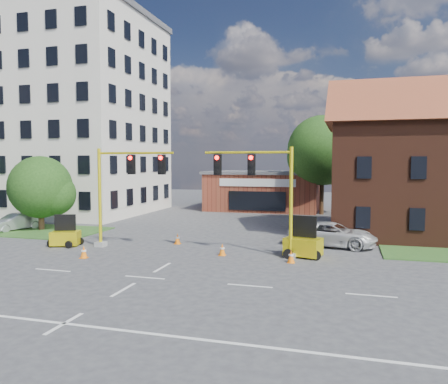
# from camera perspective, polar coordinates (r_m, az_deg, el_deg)

# --- Properties ---
(ground) EXTENTS (120.00, 120.00, 0.00)m
(ground) POSITION_cam_1_polar(r_m,az_deg,el_deg) (20.99, -10.31, -10.93)
(ground) COLOR #3D3C3F
(ground) RESTS_ON ground
(lane_markings) EXTENTS (60.00, 36.00, 0.01)m
(lane_markings) POSITION_cam_1_polar(r_m,az_deg,el_deg) (18.45, -14.53, -13.09)
(lane_markings) COLOR white
(lane_markings) RESTS_ON ground
(office_block) EXTENTS (18.40, 15.40, 20.60)m
(office_block) POSITION_cam_1_polar(r_m,az_deg,el_deg) (49.71, -20.23, 9.45)
(office_block) COLOR beige
(office_block) RESTS_ON ground
(brick_shop) EXTENTS (12.40, 8.40, 4.30)m
(brick_shop) POSITION_cam_1_polar(r_m,az_deg,el_deg) (49.10, 5.25, 0.23)
(brick_shop) COLOR maroon
(brick_shop) RESTS_ON ground
(tree_large) EXTENTS (7.43, 7.07, 10.04)m
(tree_large) POSITION_cam_1_polar(r_m,az_deg,el_deg) (45.32, 13.19, 4.98)
(tree_large) COLOR #3B2A15
(tree_large) RESTS_ON ground
(tree_nw_front) EXTENTS (5.07, 4.83, 5.81)m
(tree_nw_front) POSITION_cam_1_polar(r_m,az_deg,el_deg) (36.73, -22.47, 0.37)
(tree_nw_front) COLOR #3B2A15
(tree_nw_front) RESTS_ON ground
(signal_mast_west) EXTENTS (5.30, 0.60, 6.20)m
(signal_mast_west) POSITION_cam_1_polar(r_m,az_deg,el_deg) (27.66, -13.05, 0.87)
(signal_mast_west) COLOR gray
(signal_mast_west) RESTS_ON ground
(signal_mast_east) EXTENTS (5.30, 0.60, 6.20)m
(signal_mast_east) POSITION_cam_1_polar(r_m,az_deg,el_deg) (24.66, 4.97, 0.59)
(signal_mast_east) COLOR gray
(signal_mast_east) RESTS_ON ground
(trailer_west) EXTENTS (1.98, 1.63, 1.94)m
(trailer_west) POSITION_cam_1_polar(r_m,az_deg,el_deg) (29.70, -20.00, -5.49)
(trailer_west) COLOR yellow
(trailer_west) RESTS_ON ground
(trailer_east) EXTENTS (2.23, 1.76, 2.23)m
(trailer_east) POSITION_cam_1_polar(r_m,az_deg,el_deg) (25.17, 10.30, -6.79)
(trailer_east) COLOR yellow
(trailer_east) RESTS_ON ground
(cone_a) EXTENTS (0.40, 0.40, 0.70)m
(cone_a) POSITION_cam_1_polar(r_m,az_deg,el_deg) (25.76, -17.85, -7.49)
(cone_a) COLOR orange
(cone_a) RESTS_ON ground
(cone_b) EXTENTS (0.40, 0.40, 0.70)m
(cone_b) POSITION_cam_1_polar(r_m,az_deg,el_deg) (28.80, -6.09, -6.11)
(cone_b) COLOR orange
(cone_b) RESTS_ON ground
(cone_c) EXTENTS (0.40, 0.40, 0.70)m
(cone_c) POSITION_cam_1_polar(r_m,az_deg,el_deg) (25.21, -0.23, -7.54)
(cone_c) COLOR orange
(cone_c) RESTS_ON ground
(cone_d) EXTENTS (0.40, 0.40, 0.70)m
(cone_d) POSITION_cam_1_polar(r_m,az_deg,el_deg) (23.70, 8.75, -8.33)
(cone_d) COLOR orange
(cone_d) RESTS_ON ground
(pickup_white) EXTENTS (5.77, 3.31, 1.52)m
(pickup_white) POSITION_cam_1_polar(r_m,az_deg,el_deg) (28.67, 14.00, -5.40)
(pickup_white) COLOR silver
(pickup_white) RESTS_ON ground
(sedan_silver_front) EXTENTS (2.65, 4.26, 1.33)m
(sedan_silver_front) POSITION_cam_1_polar(r_m,az_deg,el_deg) (37.82, -25.57, -3.56)
(sedan_silver_front) COLOR #9FA2A7
(sedan_silver_front) RESTS_ON ground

